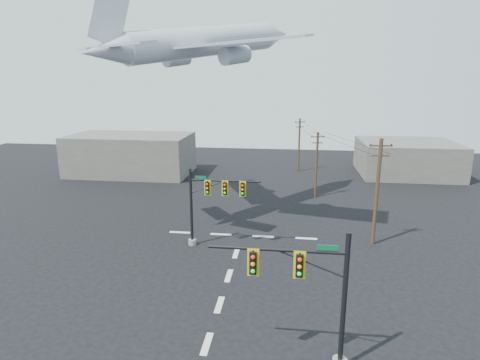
# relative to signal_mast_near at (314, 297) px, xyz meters

# --- Properties ---
(ground) EXTENTS (120.00, 120.00, 0.00)m
(ground) POSITION_rel_signal_mast_near_xyz_m (-5.67, 5.05, -3.96)
(ground) COLOR black
(ground) RESTS_ON ground
(lane_markings) EXTENTS (14.00, 21.20, 0.01)m
(lane_markings) POSITION_rel_signal_mast_near_xyz_m (-5.67, 10.38, -3.95)
(lane_markings) COLOR silver
(lane_markings) RESTS_ON ground
(signal_mast_near) EXTENTS (7.05, 0.81, 7.38)m
(signal_mast_near) POSITION_rel_signal_mast_near_xyz_m (0.00, 0.00, 0.00)
(signal_mast_near) COLOR gray
(signal_mast_near) RESTS_ON ground
(signal_mast_far) EXTENTS (6.36, 0.76, 6.95)m
(signal_mast_far) POSITION_rel_signal_mast_near_xyz_m (-8.26, 14.30, -0.04)
(signal_mast_far) COLOR gray
(signal_mast_far) RESTS_ON ground
(utility_pole_a) EXTENTS (1.90, 0.32, 9.49)m
(utility_pole_a) POSITION_rel_signal_mast_near_xyz_m (6.14, 16.54, 1.01)
(utility_pole_a) COLOR #4C3020
(utility_pole_a) RESTS_ON ground
(utility_pole_b) EXTENTS (1.63, 0.37, 8.10)m
(utility_pole_b) POSITION_rel_signal_mast_near_xyz_m (1.83, 30.51, 0.28)
(utility_pole_b) COLOR #4C3020
(utility_pole_b) RESTS_ON ground
(utility_pole_c) EXTENTS (1.61, 0.79, 8.35)m
(utility_pole_c) POSITION_rel_signal_mast_near_xyz_m (-0.06, 44.94, 0.41)
(utility_pole_c) COLOR #4C3020
(utility_pole_c) RESTS_ON ground
(power_lines) EXTENTS (7.84, 28.41, 0.57)m
(power_lines) POSITION_rel_signal_mast_near_xyz_m (2.44, 30.61, 3.93)
(power_lines) COLOR black
(airliner) EXTENTS (20.36, 22.14, 6.60)m
(airliner) POSITION_rel_signal_mast_near_xyz_m (-9.80, 21.64, 13.71)
(airliner) COLOR #B7BCC4
(building_left) EXTENTS (18.00, 10.00, 6.00)m
(building_left) POSITION_rel_signal_mast_near_xyz_m (-25.67, 40.05, -0.96)
(building_left) COLOR #69655D
(building_left) RESTS_ON ground
(building_right) EXTENTS (14.00, 12.00, 5.00)m
(building_right) POSITION_rel_signal_mast_near_xyz_m (16.33, 45.05, -1.46)
(building_right) COLOR #69655D
(building_right) RESTS_ON ground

